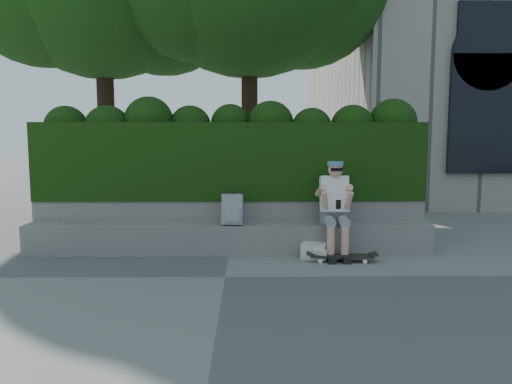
{
  "coord_description": "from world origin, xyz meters",
  "views": [
    {
      "loc": [
        0.3,
        -6.06,
        1.78
      ],
      "look_at": [
        0.4,
        1.0,
        0.95
      ],
      "focal_mm": 35.0,
      "sensor_mm": 36.0,
      "label": 1
    }
  ],
  "objects_px": {
    "person": "(335,205)",
    "backpack_plaid": "(232,210)",
    "skateboard": "(342,256)",
    "backpack_ground": "(315,251)"
  },
  "relations": [
    {
      "from": "skateboard",
      "to": "backpack_plaid",
      "type": "distance_m",
      "value": 1.7
    },
    {
      "from": "person",
      "to": "backpack_plaid",
      "type": "distance_m",
      "value": 1.49
    },
    {
      "from": "person",
      "to": "backpack_plaid",
      "type": "bearing_deg",
      "value": 176.86
    },
    {
      "from": "person",
      "to": "skateboard",
      "type": "height_order",
      "value": "person"
    },
    {
      "from": "backpack_plaid",
      "to": "backpack_ground",
      "type": "relative_size",
      "value": 1.28
    },
    {
      "from": "backpack_plaid",
      "to": "backpack_ground",
      "type": "distance_m",
      "value": 1.33
    },
    {
      "from": "backpack_plaid",
      "to": "person",
      "type": "bearing_deg",
      "value": 0.33
    },
    {
      "from": "skateboard",
      "to": "backpack_ground",
      "type": "xyz_separation_m",
      "value": [
        -0.36,
        0.17,
        0.04
      ]
    },
    {
      "from": "skateboard",
      "to": "backpack_ground",
      "type": "height_order",
      "value": "backpack_ground"
    },
    {
      "from": "person",
      "to": "backpack_plaid",
      "type": "height_order",
      "value": "person"
    }
  ]
}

